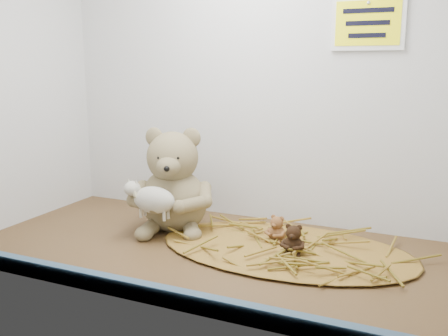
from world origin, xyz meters
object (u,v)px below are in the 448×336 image
at_px(main_teddy, 173,179).
at_px(toy_lamb, 154,200).
at_px(mini_teddy_brown, 293,238).
at_px(mini_teddy_tan, 277,227).

relative_size(main_teddy, toy_lamb, 1.88).
bearing_deg(toy_lamb, main_teddy, 90.00).
bearing_deg(mini_teddy_brown, main_teddy, 164.31).
bearing_deg(mini_teddy_tan, mini_teddy_brown, -34.41).
distance_m(main_teddy, mini_teddy_tan, 0.31).
distance_m(toy_lamb, mini_teddy_brown, 0.37).
relative_size(toy_lamb, mini_teddy_brown, 2.06).
xyz_separation_m(main_teddy, mini_teddy_tan, (0.30, -0.00, -0.10)).
relative_size(toy_lamb, mini_teddy_tan, 2.23).
height_order(main_teddy, mini_teddy_tan, main_teddy).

